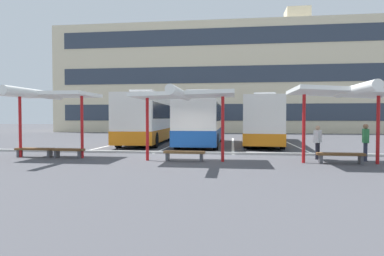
# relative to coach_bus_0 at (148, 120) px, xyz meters

# --- Properties ---
(ground_plane) EXTENTS (160.00, 160.00, 0.00)m
(ground_plane) POSITION_rel_coach_bus_0_xyz_m (4.18, -8.03, -1.78)
(ground_plane) COLOR #47474C
(terminal_building) EXTENTS (44.15, 12.46, 17.15)m
(terminal_building) POSITION_rel_coach_bus_0_xyz_m (4.22, 24.02, 5.43)
(terminal_building) COLOR beige
(terminal_building) RESTS_ON ground
(coach_bus_0) EXTENTS (3.14, 10.26, 3.83)m
(coach_bus_0) POSITION_rel_coach_bus_0_xyz_m (0.00, 0.00, 0.00)
(coach_bus_0) COLOR silver
(coach_bus_0) RESTS_ON ground
(coach_bus_1) EXTENTS (2.68, 10.23, 3.74)m
(coach_bus_1) POSITION_rel_coach_bus_0_xyz_m (4.09, -0.68, -0.06)
(coach_bus_1) COLOR silver
(coach_bus_1) RESTS_ON ground
(coach_bus_2) EXTENTS (3.64, 12.27, 3.66)m
(coach_bus_2) POSITION_rel_coach_bus_0_xyz_m (8.68, 1.36, -0.08)
(coach_bus_2) COLOR silver
(coach_bus_2) RESTS_ON ground
(lane_stripe_0) EXTENTS (0.16, 14.00, 0.01)m
(lane_stripe_0) POSITION_rel_coach_bus_0_xyz_m (-2.18, 0.31, -1.78)
(lane_stripe_0) COLOR white
(lane_stripe_0) RESTS_ON ground
(lane_stripe_1) EXTENTS (0.16, 14.00, 0.01)m
(lane_stripe_1) POSITION_rel_coach_bus_0_xyz_m (2.06, 0.31, -1.78)
(lane_stripe_1) COLOR white
(lane_stripe_1) RESTS_ON ground
(lane_stripe_2) EXTENTS (0.16, 14.00, 0.01)m
(lane_stripe_2) POSITION_rel_coach_bus_0_xyz_m (6.30, 0.31, -1.78)
(lane_stripe_2) COLOR white
(lane_stripe_2) RESTS_ON ground
(lane_stripe_3) EXTENTS (0.16, 14.00, 0.01)m
(lane_stripe_3) POSITION_rel_coach_bus_0_xyz_m (10.54, 0.31, -1.78)
(lane_stripe_3) COLOR white
(lane_stripe_3) RESTS_ON ground
(waiting_shelter_0) EXTENTS (4.18, 4.59, 3.19)m
(waiting_shelter_0) POSITION_rel_coach_bus_0_xyz_m (-2.43, -9.21, 1.17)
(waiting_shelter_0) COLOR red
(waiting_shelter_0) RESTS_ON ground
(bench_0) EXTENTS (1.87, 0.45, 0.45)m
(bench_0) POSITION_rel_coach_bus_0_xyz_m (-3.33, -8.87, -1.44)
(bench_0) COLOR brown
(bench_0) RESTS_ON ground
(bench_1) EXTENTS (1.54, 0.49, 0.45)m
(bench_1) POSITION_rel_coach_bus_0_xyz_m (-1.53, -8.97, -1.45)
(bench_1) COLOR brown
(bench_1) RESTS_ON ground
(waiting_shelter_1) EXTENTS (4.38, 4.74, 3.08)m
(waiting_shelter_1) POSITION_rel_coach_bus_0_xyz_m (4.16, -9.66, 1.08)
(waiting_shelter_1) COLOR red
(waiting_shelter_1) RESTS_ON ground
(bench_2) EXTENTS (1.84, 0.47, 0.45)m
(bench_2) POSITION_rel_coach_bus_0_xyz_m (4.16, -9.43, -1.44)
(bench_2) COLOR brown
(bench_2) RESTS_ON ground
(waiting_shelter_2) EXTENTS (3.98, 5.17, 3.18)m
(waiting_shelter_2) POSITION_rel_coach_bus_0_xyz_m (10.77, -9.63, 1.14)
(waiting_shelter_2) COLOR red
(waiting_shelter_2) RESTS_ON ground
(bench_3) EXTENTS (1.91, 0.46, 0.45)m
(bench_3) POSITION_rel_coach_bus_0_xyz_m (10.77, -9.40, -1.44)
(bench_3) COLOR brown
(bench_3) RESTS_ON ground
(platform_kerb) EXTENTS (44.00, 0.24, 0.12)m
(platform_kerb) POSITION_rel_coach_bus_0_xyz_m (4.18, -6.46, -1.72)
(platform_kerb) COLOR #ADADA8
(platform_kerb) RESTS_ON ground
(waiting_passenger_0) EXTENTS (0.44, 0.49, 1.56)m
(waiting_passenger_0) POSITION_rel_coach_bus_0_xyz_m (10.19, -8.02, -0.89)
(waiting_passenger_0) COLOR black
(waiting_passenger_0) RESTS_ON ground
(waiting_passenger_1) EXTENTS (0.32, 0.51, 1.65)m
(waiting_passenger_1) POSITION_rel_coach_bus_0_xyz_m (12.12, -8.46, -0.83)
(waiting_passenger_1) COLOR #33384C
(waiting_passenger_1) RESTS_ON ground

